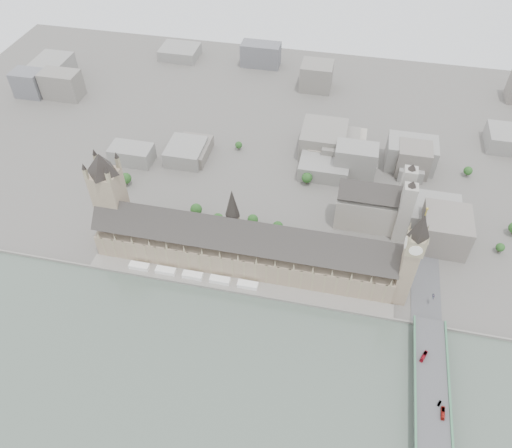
% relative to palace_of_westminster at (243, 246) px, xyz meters
% --- Properties ---
extents(ground, '(900.00, 900.00, 0.00)m').
position_rel_palace_of_westminster_xyz_m(ground, '(0.00, -19.70, -22.71)').
color(ground, '#595651').
rests_on(ground, ground).
extents(embankment_wall, '(600.00, 1.50, 3.00)m').
position_rel_palace_of_westminster_xyz_m(embankment_wall, '(0.00, -34.70, -21.21)').
color(embankment_wall, gray).
rests_on(embankment_wall, ground).
extents(river_terrace, '(270.00, 15.00, 2.00)m').
position_rel_palace_of_westminster_xyz_m(river_terrace, '(0.00, -27.20, -21.71)').
color(river_terrace, gray).
rests_on(river_terrace, ground).
extents(terrace_tents, '(118.00, 7.00, 4.00)m').
position_rel_palace_of_westminster_xyz_m(terrace_tents, '(-40.00, -26.70, -18.71)').
color(terrace_tents, white).
rests_on(terrace_tents, river_terrace).
extents(palace_of_westminster, '(265.00, 40.73, 55.44)m').
position_rel_palace_of_westminster_xyz_m(palace_of_westminster, '(0.00, 0.00, 0.00)').
color(palace_of_westminster, gray).
rests_on(palace_of_westminster, ground).
extents(elizabeth_tower, '(17.00, 17.00, 107.50)m').
position_rel_palace_of_westminster_xyz_m(elizabeth_tower, '(138.00, -11.70, 35.38)').
color(elizabeth_tower, gray).
rests_on(elizabeth_tower, ground).
extents(victoria_tower, '(30.00, 30.00, 100.00)m').
position_rel_palace_of_westminster_xyz_m(victoria_tower, '(-122.00, 6.30, 32.50)').
color(victoria_tower, gray).
rests_on(victoria_tower, ground).
extents(central_tower, '(13.00, 13.00, 48.00)m').
position_rel_palace_of_westminster_xyz_m(central_tower, '(-10.00, 6.30, 35.21)').
color(central_tower, gray).
rests_on(central_tower, ground).
extents(westminster_bridge, '(25.00, 325.00, 10.25)m').
position_rel_palace_of_westminster_xyz_m(westminster_bridge, '(162.00, -107.20, -17.58)').
color(westminster_bridge, '#474749').
rests_on(westminster_bridge, ground).
extents(westminster_abbey, '(68.00, 36.00, 64.00)m').
position_rel_palace_of_westminster_xyz_m(westminster_abbey, '(110.92, 75.30, 2.38)').
color(westminster_abbey, '#9C978C').
rests_on(westminster_abbey, ground).
extents(city_skyline_inland, '(720.00, 360.00, 38.00)m').
position_rel_palace_of_westminster_xyz_m(city_skyline_inland, '(0.00, 225.30, -3.71)').
color(city_skyline_inland, gray).
rests_on(city_skyline_inland, ground).
extents(park_trees, '(110.00, 30.00, 15.00)m').
position_rel_palace_of_westminster_xyz_m(park_trees, '(-10.00, 40.30, -15.21)').
color(park_trees, '#204F1C').
rests_on(park_trees, ground).
extents(red_bus_north, '(6.41, 10.56, 2.91)m').
position_rel_palace_of_westminster_xyz_m(red_bus_north, '(156.28, -70.69, -11.00)').
color(red_bus_north, '#A81321').
rests_on(red_bus_north, westminster_bridge).
extents(red_bus_south, '(3.02, 10.04, 2.76)m').
position_rel_palace_of_westminster_xyz_m(red_bus_south, '(168.28, -112.96, -11.08)').
color(red_bus_south, '#A41B14').
rests_on(red_bus_south, westminster_bridge).
extents(car_silver, '(3.36, 4.87, 1.52)m').
position_rel_palace_of_westminster_xyz_m(car_silver, '(166.43, -105.84, -11.70)').
color(car_silver, gray).
rests_on(car_silver, westminster_bridge).
extents(car_approach, '(2.06, 4.72, 1.35)m').
position_rel_palace_of_westminster_xyz_m(car_approach, '(165.57, -11.09, -11.78)').
color(car_approach, gray).
rests_on(car_approach, westminster_bridge).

